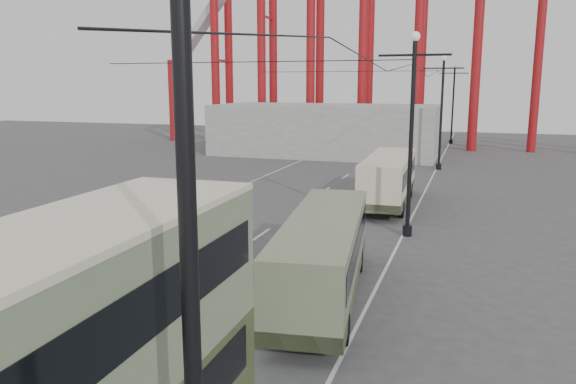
% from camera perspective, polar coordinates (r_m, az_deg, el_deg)
% --- Properties ---
extents(road_markings, '(12.52, 120.00, 0.01)m').
position_cam_1_polar(road_markings, '(30.09, 0.07, -2.60)').
color(road_markings, silver).
rests_on(road_markings, ground).
extents(lamp_post_mid, '(3.20, 0.44, 9.32)m').
position_cam_1_polar(lamp_post_mid, '(26.31, 12.40, 5.52)').
color(lamp_post_mid, black).
rests_on(lamp_post_mid, ground).
extents(lamp_post_far, '(3.20, 0.44, 9.32)m').
position_cam_1_polar(lamp_post_far, '(48.19, 15.31, 7.72)').
color(lamp_post_far, black).
rests_on(lamp_post_far, ground).
extents(lamp_post_distant, '(3.20, 0.44, 9.32)m').
position_cam_1_polar(lamp_post_distant, '(70.15, 16.41, 8.54)').
color(lamp_post_distant, black).
rests_on(lamp_post_distant, ground).
extents(fairground_shed, '(22.00, 10.00, 5.00)m').
position_cam_1_polar(fairground_shed, '(57.09, 3.87, 6.32)').
color(fairground_shed, gray).
rests_on(fairground_shed, ground).
extents(single_decker_green, '(3.56, 10.03, 2.78)m').
position_cam_1_polar(single_decker_green, '(18.61, 3.62, -6.19)').
color(single_decker_green, gray).
rests_on(single_decker_green, ground).
extents(single_decker_cream, '(2.68, 9.44, 2.91)m').
position_cam_1_polar(single_decker_cream, '(33.40, 10.19, 1.44)').
color(single_decker_cream, beige).
rests_on(single_decker_cream, ground).
extents(pedestrian, '(0.82, 0.81, 1.91)m').
position_cam_1_polar(pedestrian, '(16.93, -2.10, -10.14)').
color(pedestrian, black).
rests_on(pedestrian, ground).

